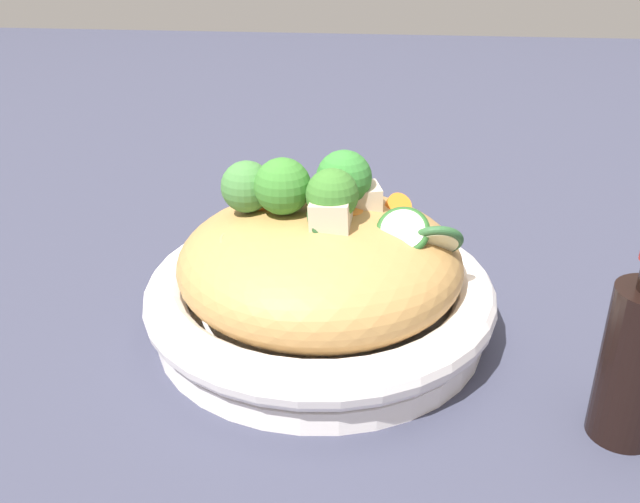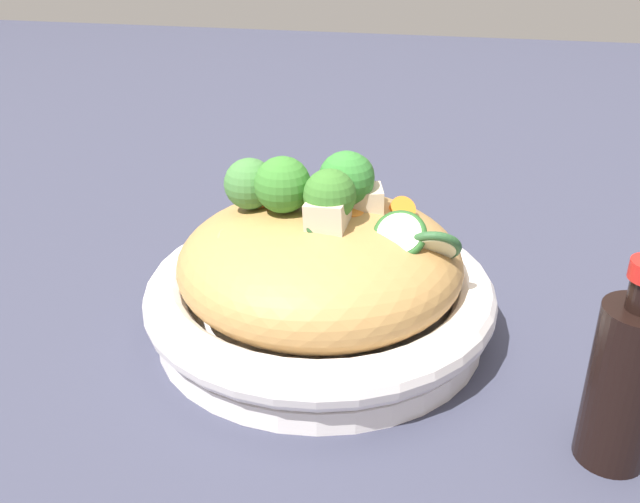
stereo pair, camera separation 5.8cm
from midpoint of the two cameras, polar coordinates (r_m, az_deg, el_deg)
name	(u,v)px [view 1 (the left image)]	position (r m, az deg, el deg)	size (l,w,h in m)	color
ground_plane	(320,328)	(0.62, -2.70, -6.29)	(3.00, 3.00, 0.00)	#36384C
serving_bowl	(320,300)	(0.60, -2.76, -4.03)	(0.30, 0.30, 0.06)	white
noodle_heap	(320,261)	(0.59, -2.84, -0.88)	(0.24, 0.24, 0.09)	#B18247
broccoli_florets	(309,186)	(0.57, -3.81, 5.28)	(0.13, 0.11, 0.06)	#8FAC6C
carrot_coins	(332,202)	(0.59, -1.83, 3.99)	(0.14, 0.10, 0.03)	orange
zucchini_slices	(378,223)	(0.56, 1.74, 2.28)	(0.15, 0.11, 0.05)	beige
chicken_chunks	(344,209)	(0.56, -1.05, 3.38)	(0.06, 0.08, 0.03)	beige
soy_sauce_bottle	(637,359)	(0.51, 21.29, -8.24)	(0.05, 0.05, 0.15)	black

